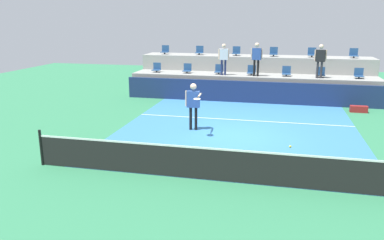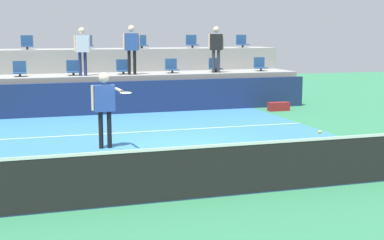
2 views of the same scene
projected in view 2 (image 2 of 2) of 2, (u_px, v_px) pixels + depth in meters
The scene contains 24 objects.
ground_plane at pixel (179, 148), 13.31m from camera, with size 40.00×40.00×0.00m, color #2D754C.
court_inner_paint at pixel (169, 140), 14.25m from camera, with size 9.00×10.00×0.01m, color teal.
court_service_line at pixel (156, 131), 15.57m from camera, with size 9.00×0.06×0.00m, color white.
tennis_net at pixel (245, 167), 9.46m from camera, with size 10.48×0.08×1.07m.
sponsor_backboard at pixel (130, 97), 18.87m from camera, with size 13.00×0.16×1.10m, color navy.
seating_tier_lower at pixel (123, 91), 20.08m from camera, with size 13.00×1.80×1.25m, color gray.
seating_tier_upper at pixel (115, 76), 21.71m from camera, with size 13.00×1.80×2.10m, color gray.
stadium_chair_lower_left at pixel (20, 70), 18.84m from camera, with size 0.44×0.40×0.52m.
stadium_chair_lower_mid_left at pixel (73, 69), 19.37m from camera, with size 0.44×0.40×0.52m.
stadium_chair_lower_center at pixel (123, 68), 19.89m from camera, with size 0.44×0.40×0.52m.
stadium_chair_lower_mid_right at pixel (172, 67), 20.42m from camera, with size 0.44×0.40×0.52m.
stadium_chair_lower_right at pixel (215, 66), 20.93m from camera, with size 0.44×0.40×0.52m.
stadium_chair_lower_far_right at pixel (260, 65), 21.47m from camera, with size 0.44×0.40×0.52m.
stadium_chair_upper_left at pixel (27, 44), 20.49m from camera, with size 0.44×0.40×0.52m.
stadium_chair_upper_mid_left at pixel (87, 43), 21.14m from camera, with size 0.44×0.40×0.52m.
stadium_chair_upper_mid_right at pixel (141, 43), 21.76m from camera, with size 0.44×0.40×0.52m.
stadium_chair_upper_right at pixel (192, 43), 22.38m from camera, with size 0.44×0.40×0.52m.
stadium_chair_upper_far_right at pixel (242, 42), 23.03m from camera, with size 0.44×0.40×0.52m.
tennis_player at pixel (105, 102), 13.11m from camera, with size 0.79×1.22×1.81m.
spectator_in_white at pixel (82, 47), 18.97m from camera, with size 0.58×0.27×1.65m.
spectator_leaning_on_rail at pixel (132, 45), 19.47m from camera, with size 0.60×0.24×1.73m.
spectator_in_grey at pixel (216, 45), 20.41m from camera, with size 0.59×0.24×1.69m.
tennis_ball at pixel (320, 132), 10.56m from camera, with size 0.07×0.07×0.07m.
equipment_bag at pixel (279, 107), 19.52m from camera, with size 0.76×0.28×0.30m, color maroon.
Camera 2 is at (-3.62, -12.52, 2.79)m, focal length 51.96 mm.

